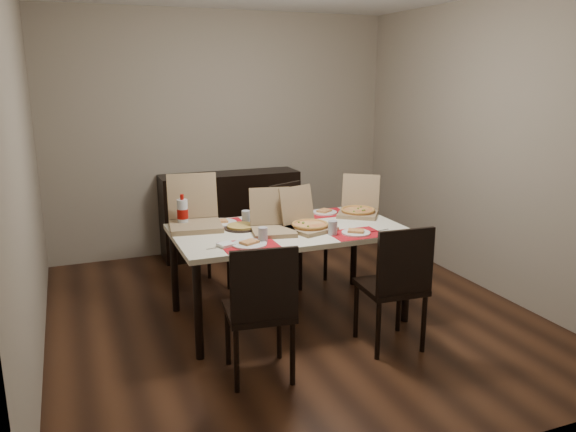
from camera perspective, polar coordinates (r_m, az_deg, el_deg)
The scene contains 20 objects.
ground at distance 4.75m, azimuth 0.30°, elevation -9.99°, with size 3.80×4.00×0.02m, color #3F2213.
room_walls at distance 4.74m, azimuth -1.67°, elevation 11.74°, with size 3.84×4.02×2.62m.
sideboard at distance 6.20m, azimuth -5.85°, elevation 0.25°, with size 1.50×0.40×0.90m, color black.
dining_table at distance 4.48m, azimuth 0.00°, elevation -2.07°, with size 1.80×1.00×0.75m.
chair_near_left at distance 3.59m, azimuth -2.78°, elevation -9.19°, with size 0.47×0.47×0.93m.
chair_near_right at distance 4.06m, azimuth 10.89°, elevation -6.62°, with size 0.44×0.44×0.93m.
chair_far_left at distance 5.25m, azimuth -9.26°, elevation -1.76°, with size 0.52×0.52×0.93m.
chair_far_right at distance 5.36m, azimuth 0.58°, elevation -1.23°, with size 0.56×0.56×0.93m.
setting_near_left at distance 4.03m, azimuth -3.85°, elevation -2.64°, with size 0.51×0.30×0.11m.
setting_near_right at distance 4.31m, azimuth 6.23°, elevation -1.56°, with size 0.51×0.30×0.11m.
setting_far_left at distance 4.61m, azimuth -6.54°, elevation -0.57°, with size 0.49×0.30×0.11m.
setting_far_right at distance 4.90m, azimuth 3.11°, elevation 0.44°, with size 0.46×0.30×0.11m.
napkin_loose at distance 4.40m, azimuth 0.94°, elevation -1.32°, with size 0.12×0.11×0.02m, color white.
pizza_box_center at distance 4.41m, azimuth 1.98°, elevation -0.71°, with size 0.42×0.44×0.32m.
pizza_box_right at distance 4.92m, azimuth 7.17°, elevation 0.76°, with size 0.48×0.49×0.33m.
pizza_box_left at distance 4.54m, azimuth -9.45°, elevation -0.32°, with size 0.45×0.49×0.40m.
pizza_box_extra at distance 4.34m, azimuth -1.59°, elevation -0.89°, with size 0.38×0.41×0.32m.
faina_plate at distance 4.46m, azimuth -4.77°, elevation -1.12°, with size 0.27×0.27×0.03m.
dip_bowl at distance 4.66m, azimuth 1.25°, elevation -0.37°, with size 0.12×0.12×0.03m, color white.
soda_bottle at distance 4.55m, azimuth -10.65°, elevation 0.30°, with size 0.09×0.09×0.27m.
Camera 1 is at (-1.62, -4.02, 1.94)m, focal length 35.00 mm.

